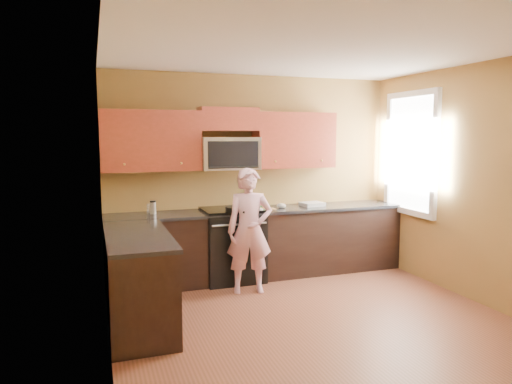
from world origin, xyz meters
name	(u,v)px	position (x,y,z in m)	size (l,w,h in m)	color
floor	(317,323)	(0.00, 0.00, 0.00)	(4.00, 4.00, 0.00)	brown
ceiling	(321,49)	(0.00, 0.00, 2.70)	(4.00, 4.00, 0.00)	white
wall_back	(253,175)	(0.00, 2.00, 1.35)	(4.00, 4.00, 0.00)	brown
wall_front	(474,229)	(0.00, -2.00, 1.35)	(4.00, 4.00, 0.00)	brown
wall_left	(105,200)	(-2.00, 0.00, 1.35)	(4.00, 4.00, 0.00)	brown
wall_right	(480,184)	(2.00, 0.00, 1.35)	(4.00, 4.00, 0.00)	brown
cabinet_back_run	(260,244)	(0.00, 1.70, 0.44)	(4.00, 0.60, 0.88)	black
cabinet_left_run	(138,281)	(-1.70, 0.60, 0.44)	(0.60, 1.60, 0.88)	black
countertop_back	(261,210)	(0.00, 1.69, 0.90)	(4.00, 0.62, 0.04)	black
countertop_left	(138,236)	(-1.69, 0.60, 0.90)	(0.62, 1.60, 0.04)	black
stove	(232,244)	(-0.40, 1.68, 0.47)	(0.76, 0.65, 0.95)	black
microwave	(229,169)	(-0.40, 1.80, 1.45)	(0.76, 0.40, 0.42)	silver
upper_cab_left	(152,171)	(-1.39, 1.83, 1.45)	(1.22, 0.33, 0.75)	maroon
upper_cab_right	(294,168)	(0.54, 1.83, 1.45)	(1.12, 0.33, 0.75)	maroon
upper_cab_over_mw	(228,119)	(-0.40, 1.83, 2.10)	(0.76, 0.33, 0.30)	maroon
window	(411,153)	(1.98, 1.20, 1.65)	(0.06, 1.06, 1.66)	white
woman	(249,231)	(-0.34, 1.15, 0.75)	(0.55, 0.36, 1.51)	pink
frying_pan	(237,211)	(-0.41, 1.42, 0.95)	(0.29, 0.51, 0.07)	black
butter_tub	(261,210)	(-0.01, 1.62, 0.92)	(0.11, 0.11, 0.08)	#F7B641
toast_slice	(271,209)	(0.11, 1.60, 0.93)	(0.11, 0.11, 0.01)	#B27F47
napkin_a	(259,210)	(-0.11, 1.45, 0.95)	(0.11, 0.12, 0.06)	silver
napkin_b	(281,206)	(0.29, 1.66, 0.95)	(0.12, 0.13, 0.07)	silver
dish_towel	(312,204)	(0.77, 1.72, 0.95)	(0.30, 0.24, 0.05)	white
travel_mug	(153,214)	(-1.40, 1.76, 0.92)	(0.08, 0.08, 0.17)	silver
glass_a	(150,209)	(-1.44, 1.80, 0.98)	(0.07, 0.07, 0.12)	silver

